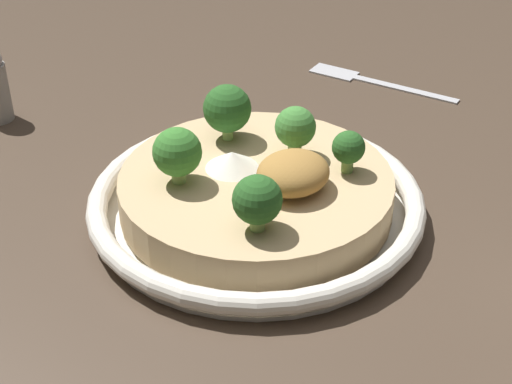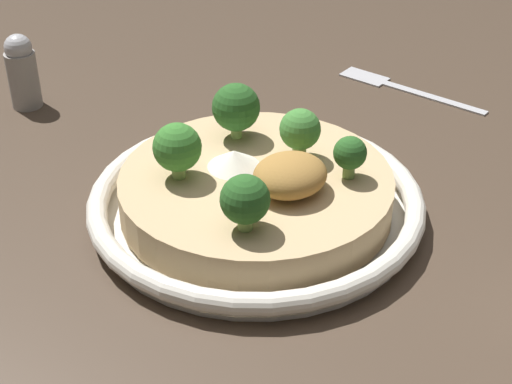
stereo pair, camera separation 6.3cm
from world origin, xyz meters
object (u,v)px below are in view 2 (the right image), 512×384
object	(u,v)px
broccoli_back_left	(350,154)
pepper_shaker	(22,71)
risotto_bowl	(256,198)
fork_utensil	(396,86)
broccoli_back_right	(245,200)
broccoli_front	(236,108)
broccoli_front_right	(177,148)
broccoli_left	(301,131)

from	to	relation	value
broccoli_back_left	pepper_shaker	bearing A→B (deg)	-71.50
risotto_bowl	fork_utensil	distance (m)	0.29
broccoli_back_right	fork_utensil	xyz separation A→B (m)	(-0.32, -0.15, -0.06)
broccoli_back_right	broccoli_front	bearing A→B (deg)	-124.56
broccoli_front_right	broccoli_left	xyz separation A→B (m)	(-0.09, 0.04, -0.00)
broccoli_back_right	broccoli_front	world-z (taller)	broccoli_front
broccoli_back_right	risotto_bowl	bearing A→B (deg)	-134.58
broccoli_back_right	broccoli_front	xyz separation A→B (m)	(-0.08, -0.11, 0.00)
broccoli_back_left	broccoli_left	world-z (taller)	broccoli_left
broccoli_back_left	broccoli_left	distance (m)	0.05
broccoli_back_left	fork_utensil	size ratio (longest dim) A/B	0.21
broccoli_back_left	risotto_bowl	bearing A→B (deg)	-39.96
broccoli_back_right	broccoli_front	distance (m)	0.13
broccoli_back_right	broccoli_back_left	bearing A→B (deg)	-177.62
fork_utensil	broccoli_left	bearing A→B (deg)	99.67
risotto_bowl	pepper_shaker	size ratio (longest dim) A/B	3.51
broccoli_back_right	broccoli_left	world-z (taller)	same
risotto_bowl	broccoli_left	world-z (taller)	broccoli_left
broccoli_front	pepper_shaker	bearing A→B (deg)	-70.34
broccoli_back_right	broccoli_back_left	size ratio (longest dim) A/B	1.22
broccoli_front	fork_utensil	size ratio (longest dim) A/B	0.29
broccoli_front_right	pepper_shaker	distance (m)	0.27
broccoli_back_right	pepper_shaker	xyz separation A→B (m)	(0.01, -0.35, -0.02)
broccoli_back_right	fork_utensil	world-z (taller)	broccoli_back_right
broccoli_front	broccoli_left	size ratio (longest dim) A/B	1.13
broccoli_front_right	fork_utensil	size ratio (longest dim) A/B	0.27
broccoli_back_right	broccoli_front	size ratio (longest dim) A/B	0.88
broccoli_front_right	broccoli_left	bearing A→B (deg)	158.08
risotto_bowl	broccoli_back_left	bearing A→B (deg)	140.04
risotto_bowl	broccoli_back_right	distance (m)	0.09
pepper_shaker	broccoli_front	bearing A→B (deg)	109.66
pepper_shaker	broccoli_front_right	bearing A→B (deg)	92.60
risotto_bowl	broccoli_back_right	size ratio (longest dim) A/B	6.30
broccoli_left	fork_utensil	size ratio (longest dim) A/B	0.26
risotto_bowl	broccoli_back_right	bearing A→B (deg)	45.42
risotto_bowl	broccoli_left	size ratio (longest dim) A/B	6.27
risotto_bowl	pepper_shaker	xyz separation A→B (m)	(0.06, -0.30, 0.02)
broccoli_back_left	fork_utensil	distance (m)	0.26
broccoli_back_left	broccoli_front_right	distance (m)	0.13
risotto_bowl	broccoli_front	bearing A→B (deg)	-113.43
broccoli_back_right	fork_utensil	size ratio (longest dim) A/B	0.26
broccoli_back_left	broccoli_front_right	xyz separation A→B (m)	(0.10, -0.08, 0.01)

